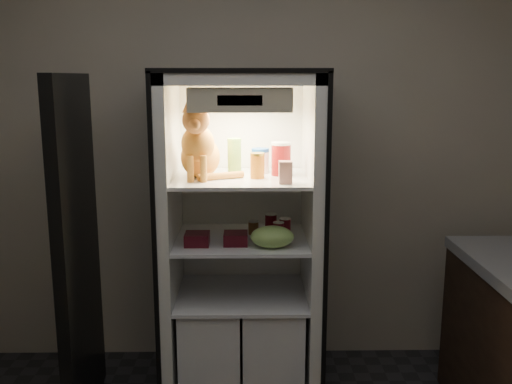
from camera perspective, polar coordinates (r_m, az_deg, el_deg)
The scene contains 16 objects.
room_shell at distance 1.80m, azimuth -2.04°, elevation 4.60°, with size 3.60×3.60×3.60m.
refrigerator at distance 3.33m, azimuth -1.45°, elevation -6.75°, with size 0.90×0.72×1.88m.
fridge_door at distance 3.12m, azimuth -17.35°, elevation -6.21°, with size 0.14×0.87×1.85m.
tabby_cat at distance 3.10m, azimuth -5.68°, elevation 4.32°, with size 0.35×0.41×0.43m.
parmesan_shaker at distance 3.21m, azimuth -2.18°, elevation 3.57°, with size 0.08×0.08×0.20m.
mayo_tub at distance 3.27m, azimuth 0.44°, elevation 3.16°, with size 0.10×0.10×0.14m.
salsa_jar at distance 3.09m, azimuth 0.14°, elevation 2.66°, with size 0.08×0.08×0.14m.
pepper_jar at distance 3.19m, azimuth 2.52°, elevation 3.33°, with size 0.11×0.11×0.19m.
cream_carton at distance 2.95m, azimuth 2.97°, elevation 1.98°, with size 0.07×0.07×0.12m, color white.
soda_can_a at distance 3.27m, azimuth 1.50°, elevation -3.27°, with size 0.07×0.07×0.12m.
soda_can_b at distance 3.19m, azimuth 2.91°, elevation -3.69°, with size 0.06×0.06×0.12m.
soda_can_c at distance 3.14m, azimuth 2.27°, elevation -4.02°, with size 0.06×0.06×0.11m.
condiment_jar at distance 3.29m, azimuth -0.26°, elevation -3.55°, with size 0.06×0.06×0.08m.
grape_bag at distance 3.04m, azimuth 1.63°, elevation -4.50°, with size 0.23×0.17×0.12m, color #86B956.
berry_box_left at distance 3.10m, azimuth -5.90°, elevation -4.70°, with size 0.13×0.13×0.07m, color #490C13.
berry_box_right at distance 3.10m, azimuth -2.04°, elevation -4.66°, with size 0.13×0.13×0.06m, color #490C13.
Camera 1 is at (0.04, -1.78, 1.84)m, focal length 40.00 mm.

